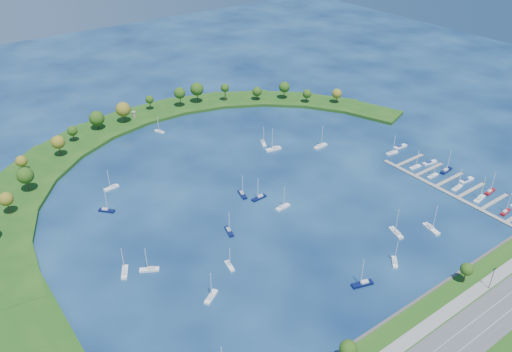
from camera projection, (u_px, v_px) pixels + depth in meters
ground at (254, 190)px, 265.20m from camera, size 700.00×700.00×0.00m
south_shoreline at (460, 338)px, 179.88m from camera, size 420.00×43.10×11.60m
breakwater at (131, 176)px, 274.76m from camera, size 286.74×247.64×2.00m
breakwater_trees at (146, 121)px, 312.82m from camera, size 239.32×96.38×14.83m
harbor_tower at (134, 115)px, 335.95m from camera, size 2.60×2.60×4.37m
dock_system at (455, 187)px, 266.28m from camera, size 24.28×82.00×1.60m
moored_boat_0 at (230, 265)px, 213.16m from camera, size 3.29×7.26×10.30m
moored_boat_1 at (273, 149)px, 302.06m from camera, size 9.96×4.14×14.20m
moored_boat_2 at (396, 232)px, 232.43m from camera, size 4.96×9.18×13.00m
moored_boat_3 at (320, 146)px, 305.17m from camera, size 9.50×3.33×13.70m
moored_boat_4 at (242, 194)px, 259.92m from camera, size 4.23×8.53×12.08m
moored_boat_5 at (125, 272)px, 209.68m from camera, size 5.95×8.41×12.20m
moored_boat_6 at (149, 269)px, 211.09m from camera, size 8.13×5.96×11.87m
moored_boat_7 at (211, 296)px, 197.56m from camera, size 8.03×6.13×11.82m
moored_boat_9 at (229, 231)px, 233.46m from camera, size 4.27×8.20×11.61m
moored_boat_10 at (431, 228)px, 234.92m from camera, size 4.66×9.82×13.92m
moored_boat_11 at (106, 210)px, 247.77m from camera, size 7.00×7.44×11.74m
moored_boat_12 at (395, 261)px, 215.17m from camera, size 6.46×6.65×10.65m
moored_boat_13 at (362, 283)px, 203.73m from camera, size 9.38×5.07×13.28m
moored_boat_14 at (259, 197)px, 257.31m from camera, size 8.36×2.73×12.13m
moored_boat_15 at (111, 187)px, 265.48m from camera, size 8.22×3.10×11.80m
moored_boat_16 at (263, 143)px, 308.74m from camera, size 5.31×7.97×11.44m
moored_boat_17 at (160, 131)px, 322.68m from camera, size 4.45×7.18×10.23m
moored_boat_18 at (283, 207)px, 250.23m from camera, size 8.11×2.77×11.73m
docked_boat_0 at (506, 211)px, 246.68m from camera, size 7.63×2.96×10.93m
docked_boat_2 at (479, 198)px, 256.34m from camera, size 9.22×3.88×13.14m
docked_boat_3 at (490, 191)px, 262.24m from camera, size 8.18×3.10×11.74m
docked_boat_4 at (457, 187)px, 265.32m from camera, size 8.21×3.08×11.79m
docked_boat_5 at (466, 180)px, 271.83m from camera, size 9.48×3.29×1.90m
docked_boat_6 at (433, 175)px, 275.85m from camera, size 7.40×2.16×10.84m
docked_boat_7 at (446, 170)px, 280.49m from camera, size 9.33×3.68×13.35m
docked_boat_8 at (415, 167)px, 283.97m from camera, size 7.57×2.72×10.91m
docked_boat_9 at (430, 163)px, 288.17m from camera, size 9.33×3.98×1.84m
docked_boat_10 at (392, 152)px, 298.12m from camera, size 7.99×3.39×11.38m
docked_boat_11 at (400, 147)px, 304.81m from camera, size 9.24×3.27×1.85m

